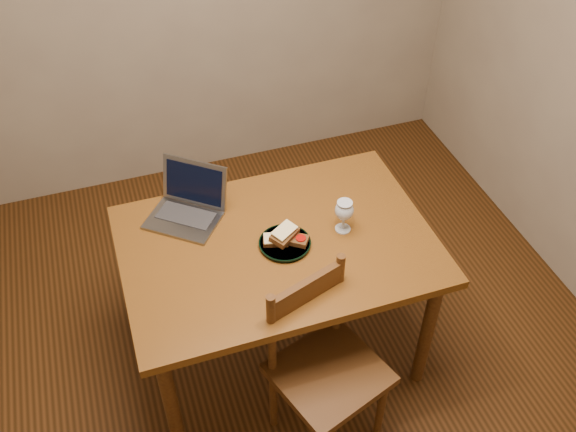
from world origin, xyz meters
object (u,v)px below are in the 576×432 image
object	(u,v)px
table	(278,256)
laptop	(189,202)
chair	(326,362)
plate	(285,244)
milk_glass	(344,216)

from	to	relation	value
table	laptop	distance (m)	0.45
chair	plate	bearing A→B (deg)	75.13
table	chair	world-z (taller)	chair
table	milk_glass	size ratio (longest dim) A/B	8.36
milk_glass	chair	bearing A→B (deg)	-118.32
plate	laptop	bearing A→B (deg)	135.43
chair	milk_glass	xyz separation A→B (m)	(0.24, 0.44, 0.34)
chair	laptop	bearing A→B (deg)	96.86
table	plate	bearing A→B (deg)	-47.16
plate	milk_glass	bearing A→B (deg)	2.40
plate	table	bearing A→B (deg)	132.84
chair	laptop	xyz separation A→B (m)	(-0.36, 0.76, 0.32)
chair	laptop	world-z (taller)	laptop
chair	plate	xyz separation A→B (m)	(-0.03, 0.43, 0.27)
plate	laptop	size ratio (longest dim) A/B	0.54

